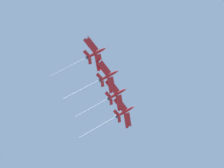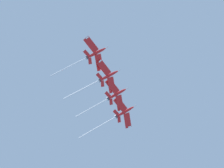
{
  "view_description": "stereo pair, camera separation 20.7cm",
  "coord_description": "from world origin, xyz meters",
  "px_view_note": "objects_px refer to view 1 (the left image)",
  "views": [
    {
      "loc": [
        30.84,
        16.58,
        1.93
      ],
      "look_at": [
        -21.61,
        1.95,
        173.36
      ],
      "focal_mm": 52.74,
      "sensor_mm": 36.0,
      "label": 1
    },
    {
      "loc": [
        30.89,
        16.38,
        1.93
      ],
      "look_at": [
        -21.61,
        1.95,
        173.36
      ],
      "focal_mm": 52.74,
      "sensor_mm": 36.0,
      "label": 2
    }
  ],
  "objects_px": {
    "jet_far_left": "(119,115)",
    "jet_centre": "(100,80)",
    "jet_inner_right": "(91,56)",
    "jet_inner_left": "(112,97)"
  },
  "relations": [
    {
      "from": "jet_inner_right",
      "to": "jet_far_left",
      "type": "bearing_deg",
      "value": 171.82
    },
    {
      "from": "jet_centre",
      "to": "jet_inner_left",
      "type": "bearing_deg",
      "value": 162.0
    },
    {
      "from": "jet_inner_left",
      "to": "jet_far_left",
      "type": "bearing_deg",
      "value": 176.8
    },
    {
      "from": "jet_far_left",
      "to": "jet_inner_right",
      "type": "distance_m",
      "value": 37.09
    },
    {
      "from": "jet_far_left",
      "to": "jet_centre",
      "type": "relative_size",
      "value": 1.06
    },
    {
      "from": "jet_inner_left",
      "to": "jet_centre",
      "type": "distance_m",
      "value": 11.78
    },
    {
      "from": "jet_far_left",
      "to": "jet_centre",
      "type": "bearing_deg",
      "value": -10.65
    },
    {
      "from": "jet_centre",
      "to": "jet_inner_right",
      "type": "relative_size",
      "value": 1.02
    },
    {
      "from": "jet_far_left",
      "to": "jet_inner_right",
      "type": "height_order",
      "value": "jet_inner_right"
    },
    {
      "from": "jet_far_left",
      "to": "jet_inner_left",
      "type": "xyz_separation_m",
      "value": [
        11.57,
        -0.65,
        0.42
      ]
    }
  ]
}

